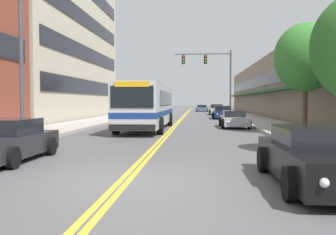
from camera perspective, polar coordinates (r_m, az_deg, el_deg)
The scene contains 16 objects.
ground_plane at distance 45.69m, azimuth 2.38°, elevation 0.15°, with size 240.00×240.00×0.00m, color #565659.
sidewalk_left at distance 46.54m, azimuth -6.63°, elevation 0.29°, with size 3.59×106.00×0.17m.
sidewalk_right at distance 46.00m, azimuth 11.50°, elevation 0.23°, with size 3.59×106.00×0.17m.
centre_line at distance 45.69m, azimuth 2.38°, elevation 0.16°, with size 0.34×106.00×0.01m.
storefront_row_right at distance 47.10m, azimuth 18.84°, elevation 4.36°, with size 9.10×68.00×7.02m.
city_bus at distance 25.10m, azimuth -3.07°, elevation 2.01°, with size 2.81×12.09×2.91m.
car_beige_parked_left_near at distance 42.58m, azimuth -3.52°, elevation 0.83°, with size 2.16×4.48×1.35m.
car_charcoal_parked_left_far at distance 12.77m, azimuth -23.47°, elevation -3.38°, with size 2.05×4.45×1.31m.
car_black_parked_right_foreground at distance 9.04m, azimuth 22.02°, elevation -5.63°, with size 2.19×4.84×1.30m.
car_silver_parked_right_mid at distance 27.12m, azimuth 10.04°, elevation -0.29°, with size 1.97×4.78×1.19m.
car_navy_parked_right_far at distance 40.34m, azimuth 8.32°, elevation 0.72°, with size 2.18×4.58×1.38m.
car_champagne_parked_right_end at distance 51.90m, azimuth 7.42°, elevation 1.15°, with size 2.06×4.62×1.45m.
car_slate_blue_moving_lead at distance 68.30m, azimuth 5.18°, elevation 1.39°, with size 2.17×4.27×1.20m.
traffic_signal_mast at distance 40.49m, azimuth 6.78°, elevation 7.14°, with size 6.01×0.38×7.27m.
street_lamp_left_near at distance 16.30m, azimuth -20.51°, elevation 14.70°, with size 2.55×0.28×9.10m.
street_tree_right_mid at distance 23.26m, azimuth 20.28°, elevation 8.59°, with size 3.62×3.62×6.23m.
Camera 1 is at (1.71, -8.62, 1.87)m, focal length 40.00 mm.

